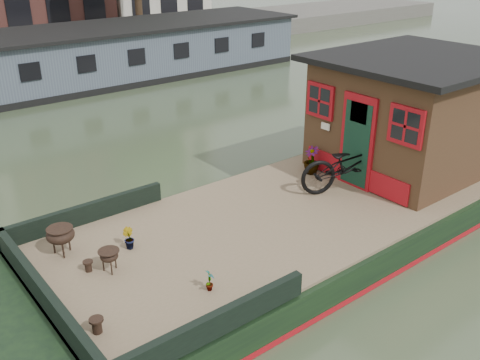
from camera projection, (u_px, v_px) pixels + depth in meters
ground at (337, 220)px, 10.94m from camera, size 120.00×120.00×0.00m
houseboat_hull at (290, 228)px, 10.07m from camera, size 14.01×4.02×0.60m
houseboat_deck at (339, 192)px, 10.69m from camera, size 11.80×3.80×0.05m
bow_bulwark at (103, 274)px, 7.73m from camera, size 3.00×4.00×0.35m
cabin at (413, 112)px, 11.41m from camera, size 4.00×3.50×2.42m
bicycle at (351, 164)px, 10.51m from camera, size 2.23×1.47×1.11m
potted_plant_b at (128, 238)px, 8.63m from camera, size 0.21×0.23×0.36m
potted_plant_d at (312, 160)px, 11.37m from camera, size 0.36×0.36×0.60m
potted_plant_e at (210, 280)px, 7.58m from camera, size 0.19×0.22×0.34m
brazier_front at (110, 261)px, 8.02m from camera, size 0.43×0.43×0.37m
brazier_rear at (61, 241)px, 8.45m from camera, size 0.48×0.48×0.47m
bollard_port at (88, 266)px, 8.06m from camera, size 0.15×0.15×0.18m
bollard_stbd at (97, 326)px, 6.79m from camera, size 0.19×0.19×0.21m
far_houseboat at (65, 61)px, 20.54m from camera, size 20.40×4.40×2.11m
quay at (14, 50)px, 25.39m from camera, size 60.00×6.00×0.90m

